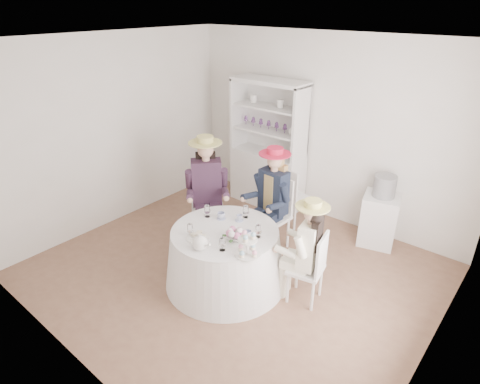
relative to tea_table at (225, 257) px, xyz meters
The scene contains 23 objects.
ground 0.42m from the tea_table, 102.96° to the left, with size 4.50×4.50×0.00m, color brown.
ceiling 2.36m from the tea_table, 102.96° to the left, with size 4.50×4.50×0.00m, color white.
wall_back 2.45m from the tea_table, 91.37° to the left, with size 4.50×4.50×0.00m, color silver.
wall_front 2.03m from the tea_table, 91.73° to the right, with size 4.50×4.50×0.00m, color silver.
wall_left 2.52m from the tea_table, behind, with size 4.50×4.50×0.00m, color silver.
wall_right 2.42m from the tea_table, ahead, with size 4.50×4.50×0.00m, color silver.
tea_table is the anchor object (origin of this frame).
hutch 2.21m from the tea_table, 113.21° to the left, with size 1.20×0.47×2.02m.
side_table 2.24m from the tea_table, 62.43° to the left, with size 0.46×0.46×0.71m, color silver.
hatbox 2.29m from the tea_table, 62.43° to the left, with size 0.29×0.29×0.29m, color black.
guest_left 1.07m from the tea_table, 146.22° to the left, with size 0.65×0.64×1.52m.
guest_mid 1.05m from the tea_table, 91.20° to the left, with size 0.52×0.54×1.43m.
guest_right 1.00m from the tea_table, 20.47° to the left, with size 0.50×0.47×1.25m.
spare_chair 1.66m from the tea_table, 95.04° to the left, with size 0.44×0.44×0.90m.
teacup_a 0.48m from the tea_table, 140.77° to the left, with size 0.10×0.10×0.08m, color white.
teacup_b 0.48m from the tea_table, 93.84° to the left, with size 0.07×0.07×0.07m, color white.
teacup_c 0.48m from the tea_table, 13.26° to the left, with size 0.08×0.08×0.07m, color white.
flower_bowl 0.45m from the tea_table, 13.37° to the right, with size 0.21×0.21×0.05m, color white.
flower_arrangement 0.50m from the tea_table, 18.77° to the right, with size 0.19×0.19×0.07m.
table_teapot 0.62m from the tea_table, 83.46° to the right, with size 0.23×0.17×0.17m.
sandwich_plate 0.49m from the tea_table, 112.29° to the right, with size 0.26×0.26×0.06m.
cupcake_stand 0.69m from the tea_table, 22.33° to the right, with size 0.27×0.27×0.25m.
stemware_set 0.43m from the tea_table, behind, with size 0.83×0.80×0.15m.
Camera 1 is at (2.68, -3.11, 3.06)m, focal length 30.00 mm.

